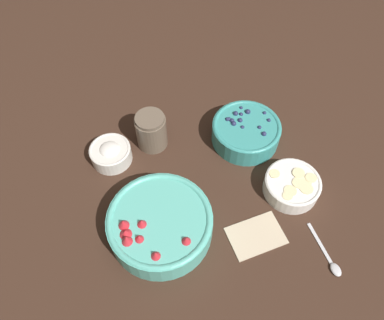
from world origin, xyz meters
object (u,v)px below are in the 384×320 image
bowl_blueberries (246,131)px  bowl_bananas (292,185)px  bowl_cream (111,153)px  bowl_strawberries (160,224)px  jar_chocolate (151,132)px

bowl_blueberries → bowl_bananas: bowl_blueberries is taller
bowl_cream → bowl_strawberries: bearing=-70.9°
bowl_bananas → jar_chocolate: (-0.31, 0.24, 0.02)m
bowl_strawberries → bowl_cream: bowl_strawberries is taller
bowl_strawberries → bowl_cream: (-0.08, 0.24, -0.01)m
bowl_strawberries → bowl_bananas: bowl_strawberries is taller
bowl_blueberries → jar_chocolate: 0.26m
bowl_cream → jar_chocolate: (0.12, 0.03, 0.02)m
bowl_blueberries → bowl_bananas: 0.20m
bowl_bananas → bowl_blueberries: bearing=106.9°
bowl_cream → jar_chocolate: bearing=12.8°
bowl_strawberries → bowl_bananas: 0.35m
bowl_bananas → bowl_cream: (-0.43, 0.22, 0.00)m
bowl_strawberries → bowl_bananas: (0.35, 0.03, -0.01)m
bowl_blueberries → bowl_bananas: size_ratio=1.33×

